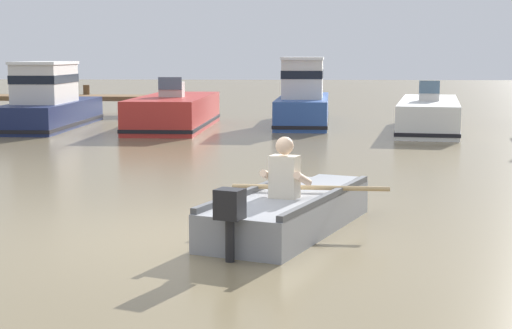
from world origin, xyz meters
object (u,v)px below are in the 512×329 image
object	(u,v)px
moored_boat_white	(429,116)
moored_boat_blue	(303,100)
moored_boat_red	(175,113)
moored_boat_navy	(49,104)
rowboat_with_person	(291,210)

from	to	relation	value
moored_boat_white	moored_boat_blue	bearing A→B (deg)	155.65
moored_boat_blue	moored_boat_red	bearing A→B (deg)	-158.54
moored_boat_red	moored_boat_blue	size ratio (longest dim) A/B	0.97
moored_boat_navy	moored_boat_white	size ratio (longest dim) A/B	0.90
moored_boat_red	rowboat_with_person	bearing A→B (deg)	-74.90
moored_boat_blue	rowboat_with_person	bearing A→B (deg)	-90.51
moored_boat_white	rowboat_with_person	bearing A→B (deg)	-105.62
moored_boat_navy	moored_boat_white	xyz separation A→B (m)	(11.20, -0.02, -0.31)
rowboat_with_person	moored_boat_navy	size ratio (longest dim) A/B	0.61
rowboat_with_person	moored_boat_navy	distance (m)	15.43
rowboat_with_person	moored_boat_white	xyz separation A→B (m)	(3.77, 13.50, 0.16)
moored_boat_navy	moored_boat_red	bearing A→B (deg)	2.00
moored_boat_blue	moored_boat_white	size ratio (longest dim) A/B	0.93
moored_boat_navy	moored_boat_white	world-z (taller)	moored_boat_navy
rowboat_with_person	moored_boat_navy	world-z (taller)	moored_boat_navy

